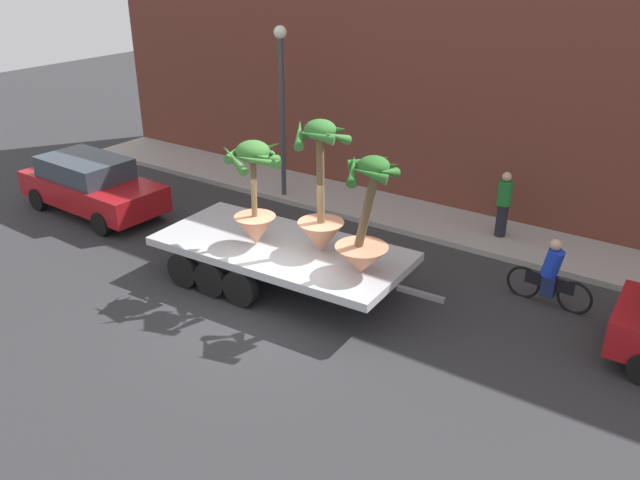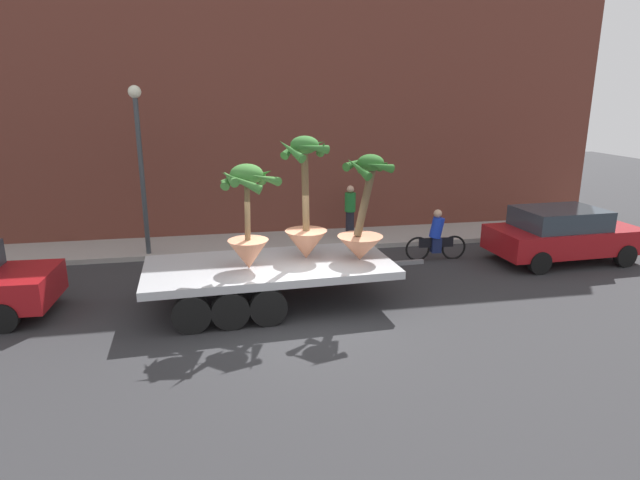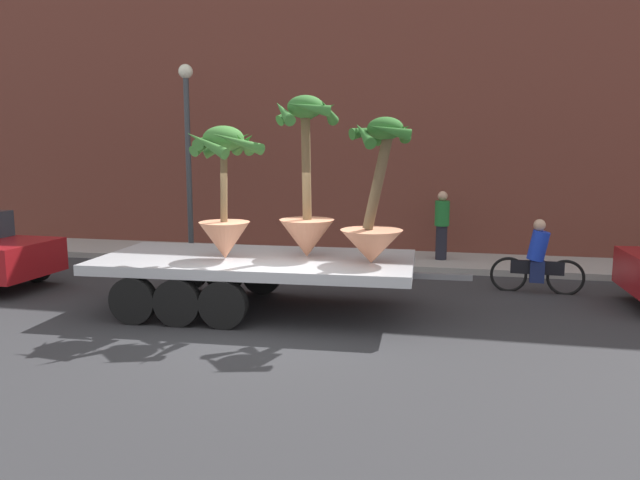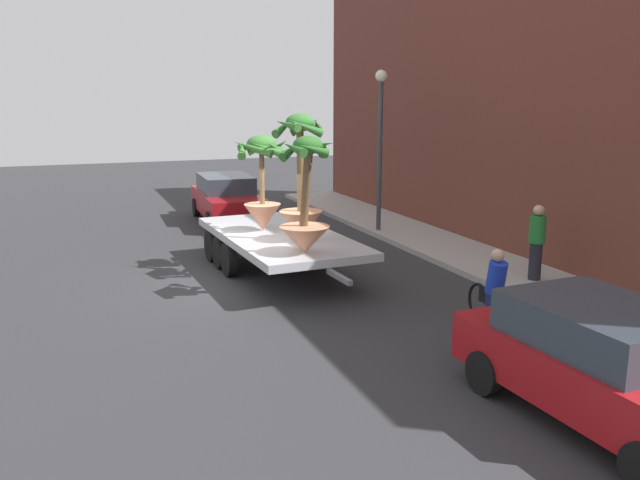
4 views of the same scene
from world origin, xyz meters
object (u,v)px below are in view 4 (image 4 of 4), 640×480
(potted_palm_middle, at_px, (262,184))
(trailing_car, at_px, (227,198))
(flatbed_trailer, at_px, (276,240))
(parked_car, at_px, (607,363))
(cyclist, at_px, (495,293))
(pedestrian_near_gate, at_px, (537,241))
(street_lamp, at_px, (380,130))
(potted_palm_front, at_px, (301,192))
(potted_palm_rear, at_px, (306,211))

(potted_palm_middle, height_order, trailing_car, potted_palm_middle)
(flatbed_trailer, height_order, parked_car, parked_car)
(flatbed_trailer, relative_size, cyclist, 3.64)
(pedestrian_near_gate, height_order, street_lamp, street_lamp)
(potted_palm_front, bearing_deg, flatbed_trailer, -168.13)
(potted_palm_middle, distance_m, pedestrian_near_gate, 6.52)
(flatbed_trailer, bearing_deg, trailing_car, 176.83)
(potted_palm_rear, height_order, potted_palm_middle, potted_palm_rear)
(pedestrian_near_gate, xyz_separation_m, street_lamp, (-6.37, -0.78, 2.19))
(potted_palm_rear, relative_size, parked_car, 0.57)
(potted_palm_front, bearing_deg, potted_palm_rear, -15.02)
(flatbed_trailer, distance_m, parked_car, 9.06)
(potted_palm_front, distance_m, cyclist, 5.04)
(potted_palm_front, distance_m, street_lamp, 5.85)
(potted_palm_rear, bearing_deg, parked_car, 15.29)
(flatbed_trailer, relative_size, pedestrian_near_gate, 3.91)
(cyclist, height_order, trailing_car, trailing_car)
(potted_palm_front, height_order, cyclist, potted_palm_front)
(potted_palm_front, xyz_separation_m, street_lamp, (-4.10, 4.02, 1.14))
(potted_palm_rear, distance_m, trailing_car, 9.27)
(flatbed_trailer, relative_size, potted_palm_middle, 2.87)
(parked_car, height_order, street_lamp, street_lamp)
(potted_palm_front, height_order, pedestrian_near_gate, potted_palm_front)
(cyclist, relative_size, street_lamp, 0.38)
(potted_palm_rear, bearing_deg, cyclist, 41.31)
(cyclist, xyz_separation_m, parked_car, (3.52, -0.84, 0.16))
(street_lamp, bearing_deg, potted_palm_front, -44.46)
(flatbed_trailer, xyz_separation_m, street_lamp, (-2.97, 4.26, 2.46))
(potted_palm_rear, xyz_separation_m, potted_palm_front, (-1.28, 0.34, 0.21))
(cyclist, distance_m, street_lamp, 8.91)
(potted_palm_middle, xyz_separation_m, parked_car, (9.14, 1.94, -1.29))
(pedestrian_near_gate, bearing_deg, potted_palm_front, -115.37)
(parked_car, distance_m, trailing_car, 15.75)
(potted_palm_rear, xyz_separation_m, cyclist, (2.98, 2.62, -1.21))
(flatbed_trailer, bearing_deg, parked_car, 10.63)
(potted_palm_front, xyz_separation_m, parked_car, (7.78, 1.43, -1.26))
(potted_palm_front, bearing_deg, pedestrian_near_gate, 64.63)
(potted_palm_rear, height_order, pedestrian_near_gate, potted_palm_rear)
(potted_palm_rear, xyz_separation_m, potted_palm_middle, (-2.64, -0.16, 0.24))
(cyclist, bearing_deg, trailing_car, -170.05)
(parked_car, xyz_separation_m, trailing_car, (-15.70, -1.29, 0.00))
(trailing_car, bearing_deg, cyclist, 9.95)
(potted_palm_rear, height_order, cyclist, potted_palm_rear)
(street_lamp, bearing_deg, parked_car, -12.28)
(potted_palm_rear, relative_size, trailing_car, 0.54)
(potted_palm_middle, distance_m, potted_palm_front, 1.45)
(flatbed_trailer, relative_size, street_lamp, 1.39)
(cyclist, xyz_separation_m, pedestrian_near_gate, (-1.98, 2.52, 0.37))
(potted_palm_middle, relative_size, street_lamp, 0.48)
(potted_palm_rear, relative_size, pedestrian_near_gate, 1.44)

